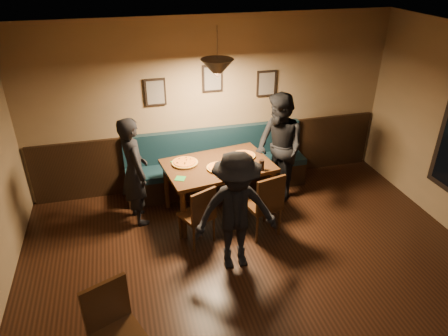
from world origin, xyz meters
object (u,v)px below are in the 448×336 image
object	(u,v)px
soda_glass	(262,165)
booth_bench	(217,163)
tabasco_bottle	(250,159)
chair_near_right	(262,203)
diner_right	(279,149)
diner_left	(134,172)
dining_table	(218,188)
chair_near_left	(196,214)
diner_front	(236,212)

from	to	relation	value
soda_glass	booth_bench	bearing A→B (deg)	112.50
soda_glass	tabasco_bottle	xyz separation A→B (m)	(-0.10, 0.25, -0.01)
booth_bench	chair_near_right	size ratio (longest dim) A/B	3.02
diner_right	diner_left	bearing A→B (deg)	-100.99
chair_near_right	dining_table	bearing A→B (deg)	111.14
chair_near_left	diner_left	bearing A→B (deg)	111.34
chair_near_right	soda_glass	world-z (taller)	chair_near_right
soda_glass	dining_table	bearing A→B (deg)	149.60
booth_bench	diner_front	xyz separation A→B (m)	(-0.22, -1.90, 0.31)
soda_glass	diner_right	bearing A→B (deg)	47.14
chair_near_left	diner_right	bearing A→B (deg)	3.44
diner_front	tabasco_bottle	distance (m)	1.27
dining_table	tabasco_bottle	distance (m)	0.67
soda_glass	tabasco_bottle	world-z (taller)	soda_glass
diner_right	booth_bench	bearing A→B (deg)	-132.50
chair_near_left	tabasco_bottle	world-z (taller)	tabasco_bottle
dining_table	diner_right	size ratio (longest dim) A/B	0.88
diner_left	tabasco_bottle	size ratio (longest dim) A/B	12.85
diner_left	chair_near_left	bearing A→B (deg)	-148.12
booth_bench	tabasco_bottle	size ratio (longest dim) A/B	23.37
diner_left	soda_glass	size ratio (longest dim) A/B	10.51
tabasco_bottle	chair_near_right	bearing A→B (deg)	-89.60
booth_bench	soda_glass	size ratio (longest dim) A/B	19.11
chair_near_left	tabasco_bottle	distance (m)	1.17
booth_bench	soda_glass	world-z (taller)	booth_bench
chair_near_right	booth_bench	bearing A→B (deg)	89.61
chair_near_left	diner_right	size ratio (longest dim) A/B	0.51
chair_near_left	soda_glass	xyz separation A→B (m)	(1.03, 0.30, 0.46)
diner_right	tabasco_bottle	world-z (taller)	diner_right
dining_table	chair_near_right	distance (m)	0.82
chair_near_left	diner_right	xyz separation A→B (m)	(1.49, 0.79, 0.43)
dining_table	diner_right	xyz separation A→B (m)	(1.03, 0.17, 0.47)
booth_bench	chair_near_left	xyz separation A→B (m)	(-0.61, -1.29, -0.05)
diner_right	soda_glass	bearing A→B (deg)	-55.71
diner_front	soda_glass	world-z (taller)	diner_front
chair_near_right	diner_right	bearing A→B (deg)	42.57
tabasco_bottle	dining_table	bearing A→B (deg)	170.39
chair_near_left	diner_front	bearing A→B (deg)	-81.87
chair_near_left	soda_glass	size ratio (longest dim) A/B	5.69
diner_left	tabasco_bottle	distance (m)	1.68
diner_right	tabasco_bottle	bearing A→B (deg)	-79.17
dining_table	diner_left	xyz separation A→B (m)	(-1.21, 0.10, 0.41)
diner_right	tabasco_bottle	xyz separation A→B (m)	(-0.56, -0.25, 0.01)
booth_bench	tabasco_bottle	distance (m)	0.90
dining_table	diner_right	distance (m)	1.14
chair_near_left	chair_near_right	xyz separation A→B (m)	(0.93, -0.04, 0.05)
chair_near_left	diner_left	distance (m)	1.11
tabasco_bottle	chair_near_left	bearing A→B (deg)	-149.39
chair_near_left	chair_near_right	size ratio (longest dim) A/B	0.90
dining_table	soda_glass	xyz separation A→B (m)	(0.56, -0.33, 0.49)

